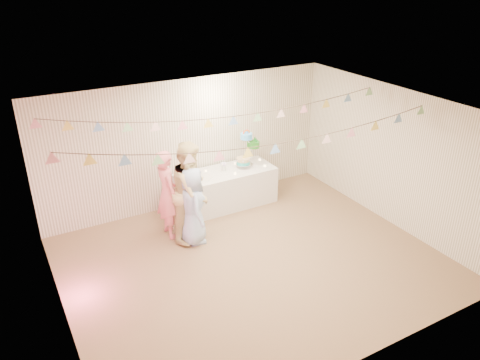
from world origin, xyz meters
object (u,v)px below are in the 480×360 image
cake_stand (248,149)px  person_adult_b (191,191)px  person_adult_a (168,194)px  table (226,188)px  person_child (193,206)px

cake_stand → person_adult_b: 1.85m
person_adult_a → person_adult_b: 0.45m
table → person_child: bearing=-140.2°
person_adult_b → person_child: (-0.05, -0.16, -0.21)m
person_adult_b → person_adult_a: bearing=96.2°
person_adult_b → person_child: bearing=-153.2°
person_adult_b → table: bearing=-8.8°
table → person_adult_b: person_adult_b is taller
cake_stand → person_child: 2.01m
person_child → person_adult_b: bearing=-8.5°
person_adult_a → person_adult_b: bearing=-130.1°
table → person_adult_a: size_ratio=1.22×
cake_stand → person_child: bearing=-149.4°
table → person_adult_b: 1.45m
table → person_child: size_ratio=1.42×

